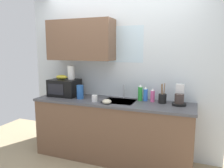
{
  "coord_description": "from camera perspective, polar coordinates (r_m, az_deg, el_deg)",
  "views": [
    {
      "loc": [
        1.13,
        -2.94,
        1.65
      ],
      "look_at": [
        0.0,
        0.0,
        1.15
      ],
      "focal_mm": 35.13,
      "sensor_mm": 36.0,
      "label": 1
    }
  ],
  "objects": [
    {
      "name": "small_bowl",
      "position": [
        3.05,
        -1.29,
        -4.6
      ],
      "size": [
        0.13,
        0.13,
        0.06
      ],
      "primitive_type": "ellipsoid",
      "color": "beige",
      "rests_on": "counter_unit"
    },
    {
      "name": "mug_white",
      "position": [
        3.18,
        -4.55,
        -3.75
      ],
      "size": [
        0.08,
        0.08,
        0.09
      ],
      "primitive_type": "cylinder",
      "color": "white",
      "rests_on": "counter_unit"
    },
    {
      "name": "kitchen_wall_assembly",
      "position": [
        3.49,
        -0.07,
        4.39
      ],
      "size": [
        3.13,
        0.42,
        2.5
      ],
      "color": "silver",
      "rests_on": "ground"
    },
    {
      "name": "banana_bunch",
      "position": [
        3.63,
        -12.98,
        1.77
      ],
      "size": [
        0.2,
        0.11,
        0.07
      ],
      "primitive_type": "ellipsoid",
      "color": "gold",
      "rests_on": "microwave"
    },
    {
      "name": "cereal_canister",
      "position": [
        3.38,
        -8.3,
        -2.07
      ],
      "size": [
        0.1,
        0.1,
        0.21
      ],
      "primitive_type": "cylinder",
      "color": "#2659A5",
      "rests_on": "counter_unit"
    },
    {
      "name": "utensil_crock",
      "position": [
        3.16,
        12.99,
        -3.62
      ],
      "size": [
        0.11,
        0.11,
        0.28
      ],
      "color": "black",
      "rests_on": "counter_unit"
    },
    {
      "name": "counter_unit",
      "position": [
        3.37,
        0.03,
        -11.71
      ],
      "size": [
        2.36,
        0.63,
        0.9
      ],
      "color": "brown",
      "rests_on": "ground"
    },
    {
      "name": "dish_soap_bottle_green",
      "position": [
        3.25,
        7.36,
        -2.34
      ],
      "size": [
        0.07,
        0.07,
        0.24
      ],
      "color": "green",
      "rests_on": "counter_unit"
    },
    {
      "name": "microwave",
      "position": [
        3.63,
        -12.25,
        -0.92
      ],
      "size": [
        0.46,
        0.35,
        0.27
      ],
      "color": "black",
      "rests_on": "counter_unit"
    },
    {
      "name": "sink_faucet",
      "position": [
        3.4,
        3.08,
        -1.95
      ],
      "size": [
        0.03,
        0.03,
        0.21
      ],
      "primitive_type": "cylinder",
      "color": "#B2B5BA",
      "rests_on": "counter_unit"
    },
    {
      "name": "paper_towel_roll",
      "position": [
        3.59,
        -10.59,
        2.96
      ],
      "size": [
        0.11,
        0.11,
        0.22
      ],
      "primitive_type": "cylinder",
      "color": "white",
      "rests_on": "microwave"
    },
    {
      "name": "coffee_maker",
      "position": [
        3.12,
        17.16,
        -3.32
      ],
      "size": [
        0.19,
        0.21,
        0.28
      ],
      "color": "black",
      "rests_on": "counter_unit"
    },
    {
      "name": "dish_soap_bottle_pink",
      "position": [
        3.21,
        10.52,
        -2.98
      ],
      "size": [
        0.06,
        0.06,
        0.2
      ],
      "color": "#E55999",
      "rests_on": "counter_unit"
    },
    {
      "name": "dish_soap_bottle_blue",
      "position": [
        3.25,
        8.7,
        -2.64
      ],
      "size": [
        0.07,
        0.07,
        0.21
      ],
      "color": "blue",
      "rests_on": "counter_unit"
    }
  ]
}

